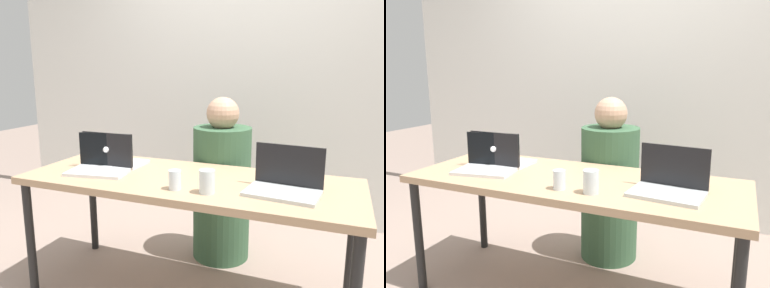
% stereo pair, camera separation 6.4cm
% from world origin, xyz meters
% --- Properties ---
extents(back_wall, '(4.82, 0.10, 2.69)m').
position_xyz_m(back_wall, '(0.00, 1.44, 1.34)').
color(back_wall, white).
rests_on(back_wall, ground).
extents(desk, '(1.85, 0.70, 0.73)m').
position_xyz_m(desk, '(0.00, 0.00, 0.67)').
color(desk, tan).
rests_on(desk, ground).
extents(person_at_center, '(0.41, 0.41, 1.14)m').
position_xyz_m(person_at_center, '(0.03, 0.56, 0.51)').
color(person_at_center, '#375C3E').
rests_on(person_at_center, ground).
extents(laptop_front_left, '(0.37, 0.28, 0.22)m').
position_xyz_m(laptop_front_left, '(-0.52, -0.06, 0.78)').
color(laptop_front_left, silver).
rests_on(laptop_front_left, desk).
extents(laptop_front_right, '(0.37, 0.28, 0.22)m').
position_xyz_m(laptop_front_right, '(0.54, -0.05, 0.78)').
color(laptop_front_right, silver).
rests_on(laptop_front_right, desk).
extents(laptop_back_left, '(0.34, 0.26, 0.22)m').
position_xyz_m(laptop_back_left, '(-0.53, 0.08, 0.78)').
color(laptop_back_left, silver).
rests_on(laptop_back_left, desk).
extents(water_glass_right, '(0.08, 0.08, 0.12)m').
position_xyz_m(water_glass_right, '(0.19, -0.20, 0.78)').
color(water_glass_right, silver).
rests_on(water_glass_right, desk).
extents(water_glass_center, '(0.06, 0.06, 0.10)m').
position_xyz_m(water_glass_center, '(0.02, -0.20, 0.77)').
color(water_glass_center, silver).
rests_on(water_glass_center, desk).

